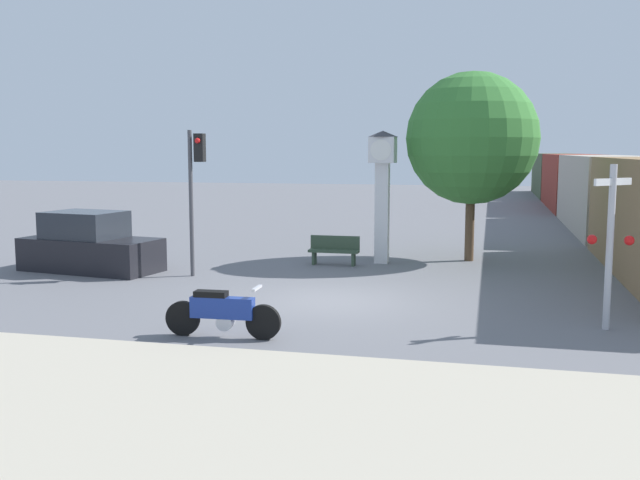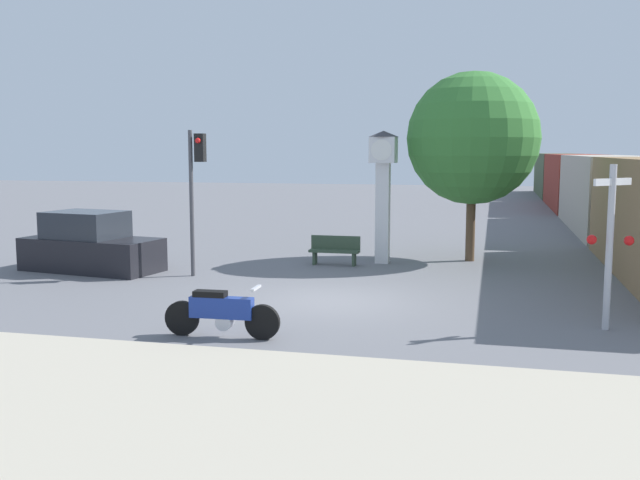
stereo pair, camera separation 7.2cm
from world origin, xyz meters
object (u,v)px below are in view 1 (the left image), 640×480
street_tree (472,138)px  bench (334,250)px  parked_car (89,246)px  motorcycle (222,313)px  clock_tower (382,176)px  freight_train (584,186)px  traffic_light (195,176)px  railroad_crossing_signal (610,240)px

street_tree → bench: street_tree is taller
parked_car → motorcycle: bearing=-34.6°
motorcycle → bench: 9.24m
clock_tower → freight_train: size_ratio=0.08×
traffic_light → parked_car: bearing=178.1°
street_tree → parked_car: 12.52m
bench → parked_car: size_ratio=0.36×
freight_train → clock_tower: bearing=-114.2°
freight_train → railroad_crossing_signal: size_ratio=15.50×
clock_tower → parked_car: 9.35m
clock_tower → railroad_crossing_signal: (5.75, -7.58, -0.97)m
motorcycle → clock_tower: size_ratio=0.55×
railroad_crossing_signal → street_tree: 9.46m
clock_tower → freight_train: 20.39m
street_tree → railroad_crossing_signal: bearing=-71.0°
parked_car → railroad_crossing_signal: bearing=-6.9°
parked_car → freight_train: bearing=61.8°
freight_train → bench: bearing=-116.8°
railroad_crossing_signal → bench: railroad_crossing_signal is taller
clock_tower → traffic_light: clock_tower is taller
motorcycle → traffic_light: traffic_light is taller
freight_train → street_tree: street_tree is taller
freight_train → bench: 21.68m
clock_tower → bench: bearing=-152.1°
freight_train → street_tree: size_ratio=8.43×
clock_tower → freight_train: bearing=65.8°
motorcycle → bench: size_ratio=1.46×
motorcycle → freight_train: bearing=68.7°
street_tree → parked_car: (-11.13, -4.72, -3.26)m
clock_tower → traffic_light: size_ratio=1.01×
clock_tower → bench: clock_tower is taller
clock_tower → railroad_crossing_signal: bearing=-52.8°
motorcycle → clock_tower: bearing=78.8°
railroad_crossing_signal → bench: (-7.16, 6.83, -1.35)m
freight_train → parked_car: 27.78m
motorcycle → street_tree: street_tree is taller
motorcycle → railroad_crossing_signal: 7.87m
railroad_crossing_signal → street_tree: street_tree is taller
clock_tower → parked_car: (-8.38, -3.59, -2.06)m
railroad_crossing_signal → parked_car: size_ratio=0.76×
railroad_crossing_signal → street_tree: bearing=109.0°
clock_tower → traffic_light: 6.10m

